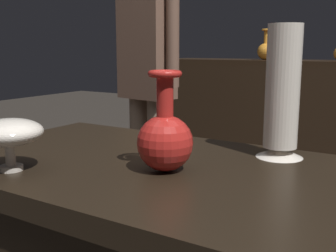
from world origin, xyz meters
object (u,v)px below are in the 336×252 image
at_px(visitor_near_left, 147,73).
at_px(vase_tall_behind, 282,96).
at_px(vase_left_accent, 9,133).
at_px(vase_centerpiece, 165,138).
at_px(shelf_vase_left, 266,50).

bearing_deg(visitor_near_left, vase_tall_behind, 148.50).
distance_m(vase_left_accent, visitor_near_left, 1.53).
bearing_deg(vase_left_accent, vase_centerpiece, 31.90).
bearing_deg(shelf_vase_left, vase_tall_behind, -69.80).
bearing_deg(vase_left_accent, vase_tall_behind, 42.42).
xyz_separation_m(vase_tall_behind, shelf_vase_left, (-0.71, 1.93, 0.11)).
height_order(vase_left_accent, shelf_vase_left, shelf_vase_left).
xyz_separation_m(vase_left_accent, visitor_near_left, (-0.60, 1.41, 0.05)).
xyz_separation_m(vase_centerpiece, shelf_vase_left, (-0.53, 2.19, 0.18)).
distance_m(vase_left_accent, shelf_vase_left, 2.39).
distance_m(vase_tall_behind, vase_left_accent, 0.66).
bearing_deg(vase_centerpiece, shelf_vase_left, 103.52).
bearing_deg(vase_centerpiece, vase_tall_behind, 54.16).
relative_size(vase_tall_behind, vase_left_accent, 2.18).
bearing_deg(vase_tall_behind, visitor_near_left, 138.29).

